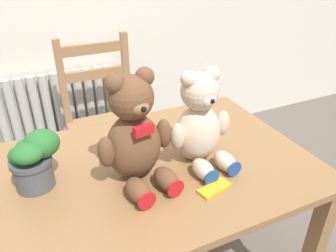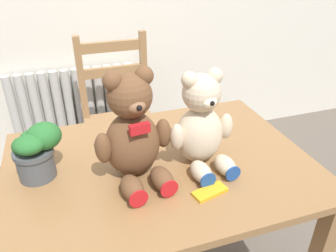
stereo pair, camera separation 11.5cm
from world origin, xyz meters
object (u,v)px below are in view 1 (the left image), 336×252
object	(u,v)px
teddy_bear_left	(135,135)
chocolate_bar	(214,188)
wooden_chair_behind	(105,122)
potted_plant	(33,159)
teddy_bear_right	(200,124)

from	to	relation	value
teddy_bear_left	chocolate_bar	world-z (taller)	teddy_bear_left
wooden_chair_behind	teddy_bear_left	xyz separation A→B (m)	(-0.09, -0.86, 0.40)
wooden_chair_behind	potted_plant	xyz separation A→B (m)	(-0.42, -0.77, 0.34)
potted_plant	wooden_chair_behind	bearing A→B (deg)	61.35
teddy_bear_left	potted_plant	size ratio (longest dim) A/B	1.96
chocolate_bar	teddy_bear_left	bearing A→B (deg)	139.22
wooden_chair_behind	chocolate_bar	size ratio (longest dim) A/B	8.24
teddy_bear_left	chocolate_bar	distance (m)	0.32
wooden_chair_behind	teddy_bear_right	distance (m)	0.96
teddy_bear_left	chocolate_bar	bearing A→B (deg)	131.47
teddy_bear_right	potted_plant	bearing A→B (deg)	-13.84
teddy_bear_left	potted_plant	xyz separation A→B (m)	(-0.32, 0.10, -0.06)
potted_plant	teddy_bear_left	bearing A→B (deg)	-16.57
teddy_bear_right	potted_plant	distance (m)	0.59
wooden_chair_behind	teddy_bear_left	world-z (taller)	teddy_bear_left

